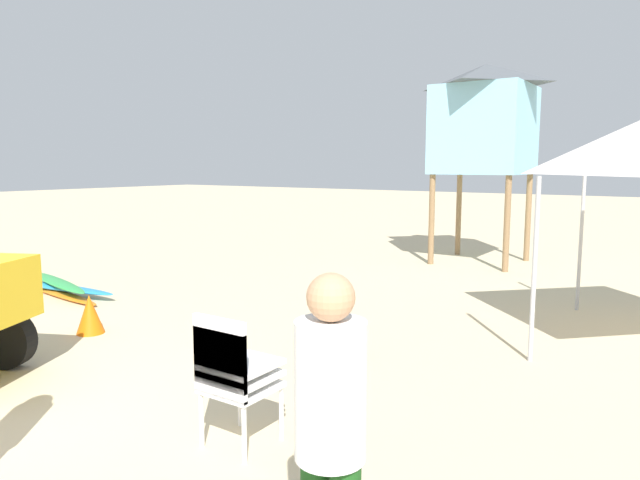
{
  "coord_description": "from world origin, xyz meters",
  "views": [
    {
      "loc": [
        5.2,
        -1.82,
        2.08
      ],
      "look_at": [
        1.41,
        3.76,
        1.19
      ],
      "focal_mm": 32.05,
      "sensor_mm": 36.0,
      "label": 1
    }
  ],
  "objects_px": {
    "lifeguard_tower": "(484,119)",
    "traffic_cone_near": "(336,338)",
    "surfboard_pile": "(59,287)",
    "lifeguard_near_left": "(330,427)",
    "traffic_cone_far": "(90,314)",
    "stacked_plastic_chairs": "(232,370)"
  },
  "relations": [
    {
      "from": "surfboard_pile",
      "to": "traffic_cone_near",
      "type": "xyz_separation_m",
      "value": [
        5.34,
        -0.09,
        0.12
      ]
    },
    {
      "from": "surfboard_pile",
      "to": "lifeguard_near_left",
      "type": "bearing_deg",
      "value": -23.06
    },
    {
      "from": "traffic_cone_near",
      "to": "lifeguard_near_left",
      "type": "bearing_deg",
      "value": -57.86
    },
    {
      "from": "surfboard_pile",
      "to": "traffic_cone_far",
      "type": "distance_m",
      "value": 2.49
    },
    {
      "from": "traffic_cone_near",
      "to": "traffic_cone_far",
      "type": "relative_size",
      "value": 1.0
    },
    {
      "from": "surfboard_pile",
      "to": "traffic_cone_near",
      "type": "bearing_deg",
      "value": -0.95
    },
    {
      "from": "surfboard_pile",
      "to": "lifeguard_near_left",
      "type": "relative_size",
      "value": 1.51
    },
    {
      "from": "lifeguard_near_left",
      "to": "lifeguard_tower",
      "type": "distance_m",
      "value": 10.47
    },
    {
      "from": "lifeguard_tower",
      "to": "surfboard_pile",
      "type": "bearing_deg",
      "value": -123.69
    },
    {
      "from": "stacked_plastic_chairs",
      "to": "traffic_cone_near",
      "type": "relative_size",
      "value": 2.11
    },
    {
      "from": "lifeguard_near_left",
      "to": "traffic_cone_near",
      "type": "height_order",
      "value": "lifeguard_near_left"
    },
    {
      "from": "traffic_cone_far",
      "to": "traffic_cone_near",
      "type": "bearing_deg",
      "value": 16.36
    },
    {
      "from": "lifeguard_tower",
      "to": "traffic_cone_near",
      "type": "height_order",
      "value": "lifeguard_tower"
    },
    {
      "from": "lifeguard_tower",
      "to": "traffic_cone_far",
      "type": "distance_m",
      "value": 8.6
    },
    {
      "from": "lifeguard_near_left",
      "to": "traffic_cone_far",
      "type": "height_order",
      "value": "lifeguard_near_left"
    },
    {
      "from": "traffic_cone_far",
      "to": "surfboard_pile",
      "type": "bearing_deg",
      "value": 156.72
    },
    {
      "from": "stacked_plastic_chairs",
      "to": "surfboard_pile",
      "type": "relative_size",
      "value": 0.42
    },
    {
      "from": "lifeguard_tower",
      "to": "traffic_cone_far",
      "type": "xyz_separation_m",
      "value": [
        -2.27,
        -7.82,
        -2.77
      ]
    },
    {
      "from": "surfboard_pile",
      "to": "stacked_plastic_chairs",
      "type": "bearing_deg",
      "value": -20.41
    },
    {
      "from": "lifeguard_tower",
      "to": "traffic_cone_far",
      "type": "height_order",
      "value": "lifeguard_tower"
    },
    {
      "from": "surfboard_pile",
      "to": "lifeguard_near_left",
      "type": "height_order",
      "value": "lifeguard_near_left"
    },
    {
      "from": "stacked_plastic_chairs",
      "to": "traffic_cone_far",
      "type": "distance_m",
      "value": 3.67
    }
  ]
}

